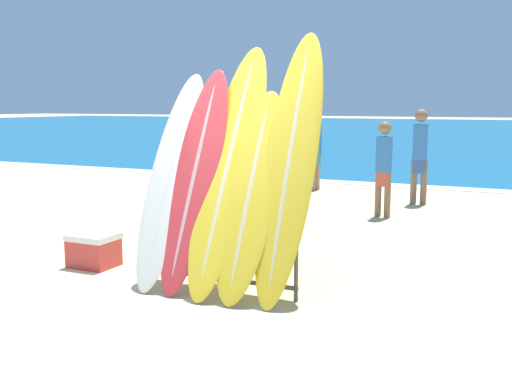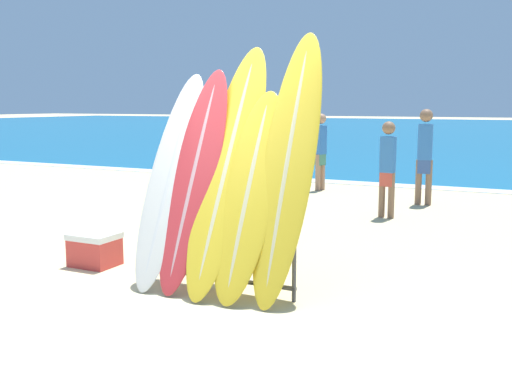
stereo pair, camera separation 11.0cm
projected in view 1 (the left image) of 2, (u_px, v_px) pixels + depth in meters
The scene contains 13 objects.
ground_plane at pixel (173, 296), 5.65m from camera, with size 160.00×160.00×0.00m, color beige.
ocean_water at pixel (486, 131), 39.57m from camera, with size 120.00×60.00×0.01m.
surfboard_rack at pixel (221, 245), 5.74m from camera, with size 1.59×0.04×0.84m.
surfboard_slot_0 at pixel (171, 178), 5.99m from camera, with size 0.50×1.10×2.12m.
surfboard_slot_1 at pixel (195, 177), 5.87m from camera, with size 0.50×1.08×2.16m.
surfboard_slot_2 at pixel (229, 166), 5.79m from camera, with size 0.56×1.34×2.39m.
surfboard_slot_3 at pixel (251, 193), 5.57m from camera, with size 0.55×1.02×1.94m.
surfboard_slot_4 at pixel (290, 164), 5.49m from camera, with size 0.51×1.11×2.49m.
person_near_water at pixel (420, 153), 10.64m from camera, with size 0.29×0.23×1.70m.
person_mid_beach at pixel (384, 165), 9.43m from camera, with size 0.26×0.20×1.52m.
person_far_left at pixel (277, 168), 7.66m from camera, with size 0.30×0.24×1.80m.
person_far_right at pixel (315, 149), 12.43m from camera, with size 0.21×0.26×1.60m.
cooler_box at pixel (94, 250), 6.65m from camera, with size 0.50×0.41×0.37m.
Camera 1 is at (3.02, -4.60, 1.79)m, focal length 42.00 mm.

